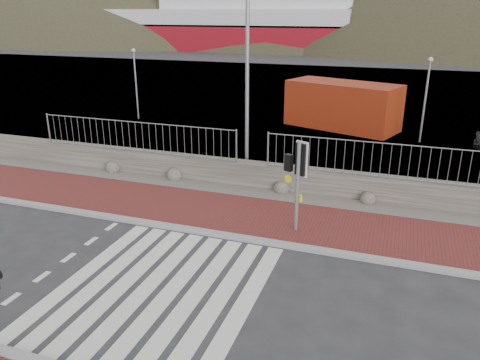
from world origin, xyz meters
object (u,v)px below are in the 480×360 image
at_px(traffic_signal_far, 297,167).
at_px(shipping_container, 342,105).
at_px(ferry, 222,15).
at_px(streetlight, 251,54).

distance_m(traffic_signal_far, shipping_container, 13.64).
bearing_deg(ferry, traffic_signal_far, -67.09).
bearing_deg(shipping_container, streetlight, -83.62).
bearing_deg(traffic_signal_far, ferry, -42.55).
xyz_separation_m(ferry, streetlight, (24.27, -59.75, -0.66)).
xyz_separation_m(traffic_signal_far, shipping_container, (-0.47, 13.61, -0.76)).
bearing_deg(shipping_container, traffic_signal_far, -68.31).
relative_size(traffic_signal_far, streetlight, 0.33).
bearing_deg(shipping_container, ferry, 137.53).
relative_size(traffic_signal_far, shipping_container, 0.46).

